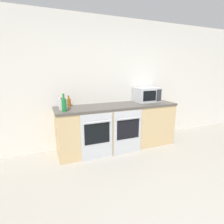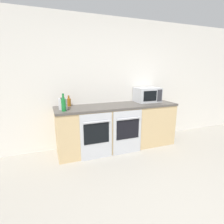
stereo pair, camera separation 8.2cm
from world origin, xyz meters
name	(u,v)px [view 2 (the right image)]	position (x,y,z in m)	size (l,w,h in m)	color
wall_back	(111,83)	(0.00, 2.50, 1.30)	(10.00, 0.06, 2.60)	silver
counter_back	(117,126)	(0.00, 2.15, 0.45)	(2.44, 0.67, 0.90)	tan
oven_left	(96,136)	(-0.55, 1.81, 0.43)	(0.57, 0.06, 0.84)	#B7BABF
oven_right	(127,132)	(0.06, 1.81, 0.43)	(0.57, 0.06, 0.84)	#B7BABF
microwave	(147,95)	(0.75, 2.26, 1.05)	(0.52, 0.38, 0.31)	#B7BABF
bottle_amber	(69,102)	(-0.92, 2.37, 0.98)	(0.07, 0.07, 0.21)	#8C5114
bottle_green	(64,104)	(-1.06, 1.97, 1.01)	(0.08, 0.08, 0.30)	#19722D
kettle	(63,104)	(-1.06, 2.12, 1.00)	(0.15, 0.15, 0.21)	#B7BABF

